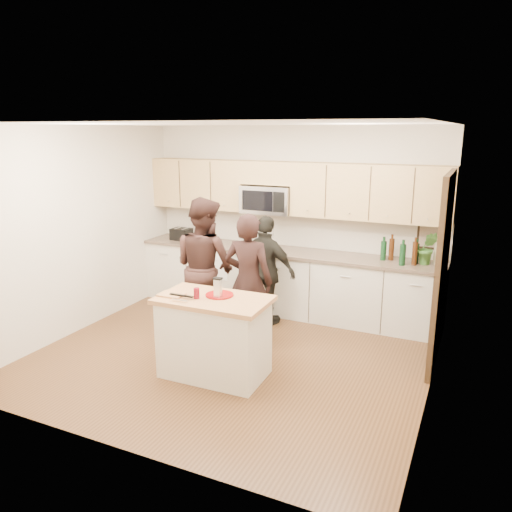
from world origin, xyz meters
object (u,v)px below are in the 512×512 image
at_px(toaster, 181,234).
at_px(woman_left, 248,281).
at_px(woman_center, 205,267).
at_px(island, 214,336).
at_px(woman_right, 266,271).

relative_size(toaster, woman_left, 0.18).
distance_m(woman_left, woman_center, 0.72).
relative_size(toaster, woman_center, 0.17).
distance_m(island, woman_center, 1.31).
bearing_deg(woman_center, toaster, -28.68).
xyz_separation_m(toaster, woman_center, (1.11, -1.16, -0.12)).
bearing_deg(island, woman_left, 88.54).
relative_size(woman_left, woman_center, 0.93).
relative_size(toaster, woman_right, 0.20).
height_order(island, woman_left, woman_left).
bearing_deg(toaster, island, -50.18).
xyz_separation_m(island, woman_center, (-0.70, 1.01, 0.46)).
bearing_deg(island, woman_center, 123.51).
height_order(woman_center, woman_right, woman_center).
bearing_deg(woman_left, toaster, -40.46).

